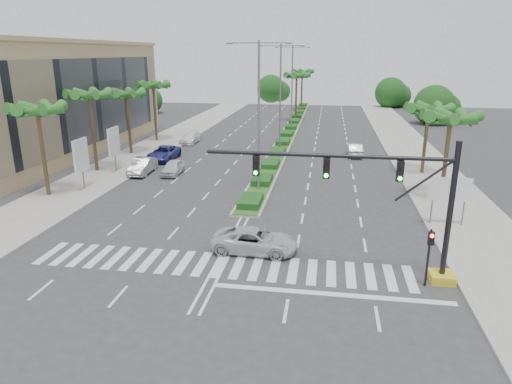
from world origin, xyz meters
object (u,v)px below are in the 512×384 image
car_parked_a (173,167)px  car_parked_d (191,138)px  car_parked_c (164,153)px  car_crossing (255,241)px  car_parked_b (143,166)px  car_right (354,150)px

car_parked_a → car_parked_d: car_parked_a is taller
car_parked_a → car_parked_c: size_ratio=0.74×
car_parked_c → car_parked_d: (0.00, 9.78, -0.08)m
car_parked_a → car_parked_c: (-2.95, 5.63, 0.07)m
car_parked_a → car_parked_d: bearing=98.8°
car_parked_d → car_parked_a: bearing=-77.5°
car_parked_c → car_crossing: size_ratio=1.07×
car_parked_d → car_crossing: car_crossing is taller
car_parked_a → car_parked_b: car_parked_b is taller
car_crossing → car_right: size_ratio=1.15×
car_parked_c → car_parked_b: bearing=-90.1°
car_right → car_parked_b: bearing=25.2°
car_parked_a → car_crossing: 19.19m
car_parked_a → car_parked_d: (-2.95, 15.42, -0.01)m
car_parked_b → car_crossing: bearing=-52.2°
car_parked_b → car_parked_c: size_ratio=0.85×
car_parked_c → car_crossing: 25.53m
car_parked_b → car_parked_d: size_ratio=0.99×
car_parked_a → car_right: (17.35, 10.87, 0.04)m
car_parked_d → car_parked_b: bearing=-88.3°
car_parked_b → car_crossing: car_parked_b is taller
car_parked_c → car_crossing: bearing=-58.5°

